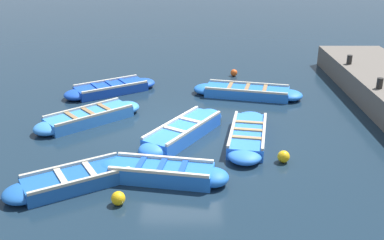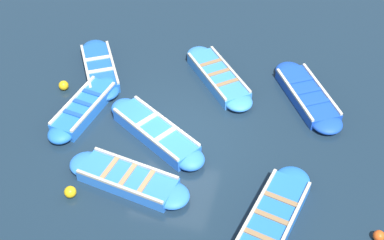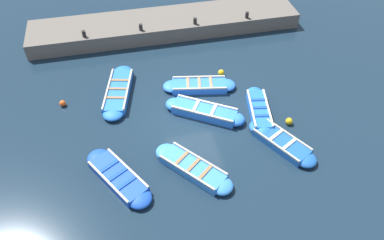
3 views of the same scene
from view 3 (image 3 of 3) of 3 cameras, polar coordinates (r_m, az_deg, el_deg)
name	(u,v)px [view 3 (image 3 of 3)]	position (r m, az deg, el deg)	size (l,w,h in m)	color
ground_plane	(194,118)	(16.92, 0.26, 0.37)	(120.00, 120.00, 0.00)	#162838
boat_mid_row	(199,86)	(18.32, 1.12, 5.25)	(1.52, 3.66, 0.40)	blue
boat_drifting	(193,168)	(14.80, 0.16, -7.34)	(3.32, 2.99, 0.41)	#3884E0
boat_end_of_row	(118,91)	(18.33, -11.16, 4.29)	(4.12, 1.85, 0.40)	blue
boat_tucked	(118,177)	(14.82, -11.18, -8.55)	(3.54, 2.67, 0.39)	#1947B7
boat_bow_out	(282,142)	(16.11, 13.49, -3.35)	(3.33, 2.42, 0.39)	#1E59AD
boat_stern_in	(259,111)	(17.23, 10.19, 1.40)	(3.32, 1.31, 0.45)	blue
boat_inner_gap	(204,112)	(16.92, 1.90, 1.29)	(2.68, 3.60, 0.47)	blue
quay_wall	(166,24)	(22.53, -4.03, 14.36)	(2.75, 15.41, 0.86)	#605951
bollard_north	(247,15)	(22.38, 8.38, 15.55)	(0.20, 0.20, 0.35)	black
bollard_mid_north	(195,21)	(21.59, 0.47, 14.85)	(0.20, 0.20, 0.35)	black
bollard_mid_south	(141,27)	(21.21, -7.81, 13.83)	(0.20, 0.20, 0.35)	black
bollard_south	(84,34)	(21.27, -16.14, 12.51)	(0.20, 0.20, 0.35)	black
buoy_orange_near	(63,103)	(18.41, -19.12, 2.42)	(0.29, 0.29, 0.29)	#E05119
buoy_yellow_far	(221,73)	(19.19, 4.46, 7.20)	(0.32, 0.32, 0.32)	#EAB214
buoy_white_drifting	(289,121)	(17.09, 14.57, -0.19)	(0.31, 0.31, 0.31)	#EAB214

